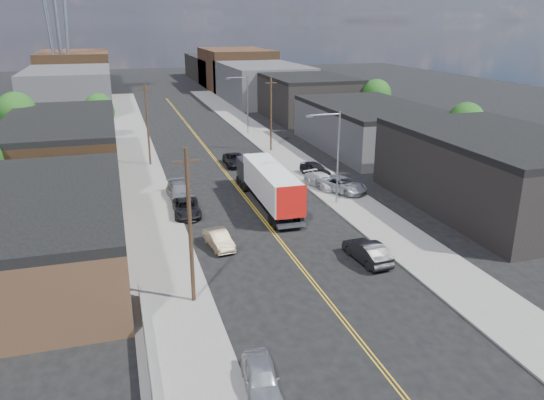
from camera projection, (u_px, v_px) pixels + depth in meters
ground at (197, 137)px, 81.18m from camera, size 260.00×260.00×0.00m
centerline at (216, 161)px, 67.57m from camera, size 0.32×120.00×0.01m
sidewalk_left at (140, 166)px, 64.96m from camera, size 5.00×140.00×0.15m
sidewalk_right at (287, 155)px, 70.13m from camera, size 5.00×140.00×0.15m
warehouse_tan at (36, 232)px, 37.28m from camera, size 12.00×22.00×5.60m
warehouse_brown at (62, 146)px, 60.71m from camera, size 12.00×26.00×6.60m
industrial_right_a at (496, 171)px, 49.72m from camera, size 14.00×22.00×7.10m
industrial_right_b at (370, 126)px, 73.48m from camera, size 14.00×24.00×6.10m
industrial_right_c at (306, 97)px, 96.84m from camera, size 14.00×22.00×7.60m
skyline_left_a at (70, 89)px, 106.23m from camera, size 16.00×30.00×8.00m
skyline_right_a at (261, 83)px, 117.10m from camera, size 16.00×30.00×8.00m
skyline_left_b at (75, 73)px, 128.59m from camera, size 16.00×26.00×10.00m
skyline_right_b at (236, 69)px, 139.47m from camera, size 16.00×26.00×10.00m
skyline_left_c at (80, 72)px, 147.22m from camera, size 16.00×40.00×7.00m
skyline_right_c at (221, 68)px, 158.09m from camera, size 16.00×40.00×7.00m
streetlight_near at (334, 151)px, 49.78m from camera, size 3.39×0.25×9.00m
streetlight_far at (245, 100)px, 81.54m from camera, size 3.39×0.25×9.00m
utility_pole_left_near at (190, 227)px, 31.94m from camera, size 1.60×0.26×10.00m
utility_pole_left_far at (148, 124)px, 63.70m from camera, size 1.60×0.26×10.00m
utility_pole_right at (271, 114)px, 70.88m from camera, size 1.60×0.26×10.00m
chainlink_fence at (148, 362)px, 26.58m from camera, size 0.05×16.00×1.22m
tree_left_mid at (17, 114)px, 68.38m from camera, size 5.10×5.04×8.37m
tree_left_far at (99, 110)px, 77.75m from camera, size 4.35×4.20×6.97m
tree_right_near at (466, 123)px, 66.01m from camera, size 4.60×4.48×7.44m
tree_right_far at (377, 96)px, 87.70m from camera, size 4.85×4.76×7.91m
semi_truck at (266, 181)px, 50.94m from camera, size 2.84×15.35×4.01m
car_left_a at (261, 378)px, 25.37m from camera, size 2.12×4.26×1.40m
car_left_b at (219, 239)px, 41.49m from camera, size 1.99×4.27×1.35m
car_left_c at (187, 208)px, 48.36m from camera, size 2.66×5.26×1.43m
car_left_d at (180, 192)px, 52.62m from camera, size 2.49×5.61×1.60m
car_right_oncoming at (367, 251)px, 39.03m from camera, size 2.07×4.94×1.59m
car_right_lot_a at (342, 185)px, 54.53m from camera, size 4.84×6.17×1.56m
car_right_lot_b at (322, 181)px, 56.12m from camera, size 3.11×5.22×1.42m
car_right_lot_c at (315, 169)px, 60.30m from camera, size 2.75×4.82×1.54m
car_ahead_truck at (235, 160)px, 65.10m from camera, size 2.63×5.31×1.45m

